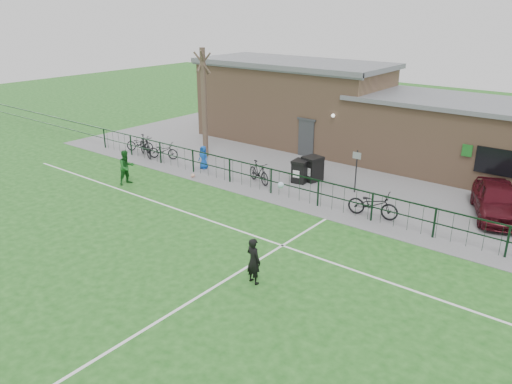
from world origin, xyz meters
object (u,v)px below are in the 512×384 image
Objects in this scene: bare_tree at (204,104)px; outfield_player at (127,167)px; wheelie_bin_left at (301,172)px; bicycle_d at (259,172)px; bicycle_e at (373,204)px; ball_ground at (193,176)px; bicycle_b at (145,146)px; car_maroon at (498,200)px; wheelie_bin_right at (313,169)px; bicycle_c at (163,151)px; spectator_child at (203,157)px; sign_post at (356,172)px; bicycle_a at (140,144)px.

bare_tree is 6.14m from outfield_player.
bare_tree is at bearing 8.74° from outfield_player.
bicycle_d reaches higher than wheelie_bin_left.
bicycle_e is 10.37× the size of ball_ground.
car_maroon is at bearing -56.34° from bicycle_b.
bicycle_c is (-8.55, -2.01, -0.10)m from wheelie_bin_right.
wheelie_bin_right is at bearing 51.18° from wheelie_bin_left.
ball_ground is (1.82, 2.60, -0.73)m from outfield_player.
bicycle_d is 1.45× the size of spectator_child.
bicycle_e is 9.86m from spectator_child.
ball_ground is (0.57, -1.37, -0.53)m from spectator_child.
car_maroon is at bearing 10.19° from sign_post.
wheelie_bin_right is 10.92m from bicycle_a.
sign_post is at bearing 8.97° from wheelie_bin_right.
bicycle_a is at bearing 111.26° from bicycle_d.
spectator_child reaches higher than bicycle_e.
bicycle_b is 1.68× the size of spectator_child.
bare_tree is 5.99m from bicycle_d.
wheelie_bin_right is 5.96m from ball_ground.
wheelie_bin_left is 0.50× the size of bicycle_b.
bicycle_b is at bearing 114.86° from bicycle_d.
car_maroon is at bearing -105.41° from bicycle_a.
bicycle_a is (-10.43, -1.30, -0.06)m from wheelie_bin_left.
bicycle_d is 8.83× the size of ball_ground.
outfield_player reaches higher than bicycle_b.
bicycle_b reaches higher than bicycle_a.
sign_post is (2.42, -0.18, 0.44)m from wheelie_bin_right.
bicycle_e reaches higher than bicycle_c.
car_maroon is 2.37× the size of bicycle_d.
bicycle_e is at bearing -162.90° from car_maroon.
car_maroon is 20.93× the size of ball_ground.
bare_tree reaches higher than bicycle_c.
bicycle_c is at bearing -129.10° from bare_tree.
sign_post is at bearing -0.30° from wheelie_bin_left.
spectator_child reaches higher than wheelie_bin_left.
wheelie_bin_left is at bearing -55.62° from bicycle_b.
spectator_child is (-5.19, -1.37, 0.10)m from wheelie_bin_left.
bicycle_c is at bearing 30.64° from outfield_player.
bicycle_d is 0.85× the size of bicycle_e.
spectator_child is at bearing -60.66° from bicycle_b.
wheelie_bin_right is 0.66× the size of bicycle_a.
bicycle_a is 0.83× the size of bicycle_b.
car_maroon is 10.47m from bicycle_d.
outfield_player is at bearing -87.21° from bare_tree.
wheelie_bin_right is 0.54× the size of bicycle_e.
bicycle_e is (12.88, -0.29, 0.09)m from bicycle_c.
wheelie_bin_left is at bearing 167.46° from car_maroon.
outfield_player is 3.26m from ball_ground.
ball_ground is at bearing -77.83° from bicycle_b.
bare_tree reaches higher than wheelie_bin_left.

